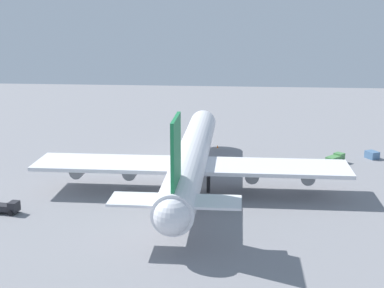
{
  "coord_description": "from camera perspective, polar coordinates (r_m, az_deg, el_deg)",
  "views": [
    {
      "loc": [
        -102.26,
        -9.01,
        34.49
      ],
      "look_at": [
        0.0,
        0.0,
        8.57
      ],
      "focal_mm": 52.04,
      "sensor_mm": 36.0,
      "label": 1
    }
  ],
  "objects": [
    {
      "name": "cargo_airplane",
      "position": [
        106.14,
        -0.02,
        -1.37
      ],
      "size": [
        68.1,
        58.58,
        19.04
      ],
      "color": "silver",
      "rests_on": "ground_plane"
    },
    {
      "name": "cargo_loader",
      "position": [
        99.69,
        -18.42,
        -6.17
      ],
      "size": [
        2.83,
        4.8,
        2.17
      ],
      "color": "#232328",
      "rests_on": "ground_plane"
    },
    {
      "name": "maintenance_van",
      "position": [
        127.52,
        14.5,
        -1.45
      ],
      "size": [
        4.95,
        4.71,
        2.13
      ],
      "color": "#4C8C4C",
      "rests_on": "ground_plane"
    },
    {
      "name": "ground_plane",
      "position": [
        108.29,
        -0.0,
        -4.4
      ],
      "size": [
        272.39,
        272.39,
        0.0
      ],
      "primitive_type": "plane",
      "color": "gray"
    },
    {
      "name": "safety_cone_nose",
      "position": [
        137.32,
        2.63,
        -0.24
      ],
      "size": [
        0.49,
        0.49,
        0.7
      ],
      "primitive_type": "cone",
      "color": "orange",
      "rests_on": "ground_plane"
    },
    {
      "name": "cargo_container_aft",
      "position": [
        134.12,
        17.97,
        -1.06
      ],
      "size": [
        3.51,
        3.28,
        1.69
      ],
      "color": "#4C729E",
      "rests_on": "ground_plane"
    }
  ]
}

